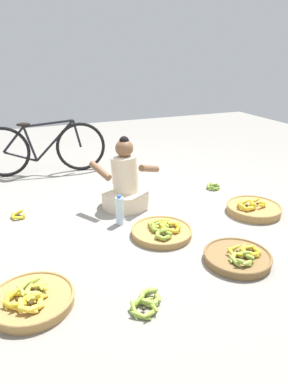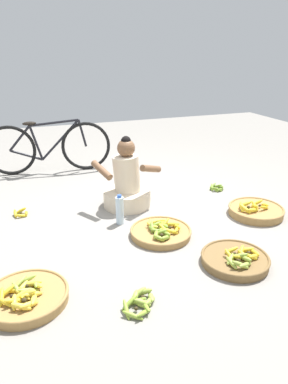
{
  "view_description": "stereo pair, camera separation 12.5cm",
  "coord_description": "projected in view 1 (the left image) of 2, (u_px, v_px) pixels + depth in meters",
  "views": [
    {
      "loc": [
        -1.19,
        -3.08,
        1.63
      ],
      "look_at": [
        0.0,
        -0.2,
        0.35
      ],
      "focal_mm": 33.0,
      "sensor_mm": 36.0,
      "label": 1
    },
    {
      "loc": [
        -1.08,
        -3.13,
        1.63
      ],
      "look_at": [
        0.0,
        -0.2,
        0.35
      ],
      "focal_mm": 33.0,
      "sensor_mm": 36.0,
      "label": 2
    }
  ],
  "objects": [
    {
      "name": "bicycle_leaning",
      "position": [
        43.0,
        148.0,
        4.81
      ],
      "size": [
        1.7,
        0.25,
        0.73
      ],
      "color": "black",
      "rests_on": "ground"
    },
    {
      "name": "loose_bananas_front_left",
      "position": [
        19.0,
        215.0,
        3.64
      ],
      "size": [
        0.15,
        0.15,
        0.08
      ],
      "color": "gold",
      "rests_on": "ground"
    },
    {
      "name": "banana_basket_near_vendor",
      "position": [
        253.0,
        208.0,
        3.74
      ],
      "size": [
        0.57,
        0.57,
        0.16
      ],
      "color": "#A87F47",
      "rests_on": "ground"
    },
    {
      "name": "banana_basket_mid_right",
      "position": [
        162.0,
        231.0,
        3.29
      ],
      "size": [
        0.57,
        0.57,
        0.14
      ],
      "color": "#A87F47",
      "rests_on": "ground"
    },
    {
      "name": "vendor_woman_front",
      "position": [
        125.0,
        185.0,
        3.83
      ],
      "size": [
        0.73,
        0.53,
        0.79
      ],
      "color": "beige",
      "rests_on": "ground"
    },
    {
      "name": "ground_plane",
      "position": [
        137.0,
        216.0,
        3.68
      ],
      "size": [
        10.0,
        10.0,
        0.0
      ],
      "primitive_type": "plane",
      "color": "gray"
    },
    {
      "name": "banana_basket_back_left",
      "position": [
        238.0,
        257.0,
        2.88
      ],
      "size": [
        0.55,
        0.55,
        0.14
      ],
      "color": "brown",
      "rests_on": "ground"
    },
    {
      "name": "loose_bananas_front_right",
      "position": [
        147.0,
        302.0,
        2.4
      ],
      "size": [
        0.29,
        0.29,
        0.09
      ],
      "color": "#8CAD38",
      "rests_on": "ground"
    },
    {
      "name": "water_bottle",
      "position": [
        120.0,
        211.0,
        3.47
      ],
      "size": [
        0.08,
        0.08,
        0.31
      ],
      "color": "silver",
      "rests_on": "ground"
    },
    {
      "name": "loose_bananas_front_center",
      "position": [
        213.0,
        187.0,
        4.38
      ],
      "size": [
        0.19,
        0.19,
        0.08
      ],
      "color": "olive",
      "rests_on": "ground"
    },
    {
      "name": "banana_basket_back_center",
      "position": [
        31.0,
        299.0,
        2.39
      ],
      "size": [
        0.58,
        0.58,
        0.15
      ],
      "color": "#A87F47",
      "rests_on": "ground"
    }
  ]
}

